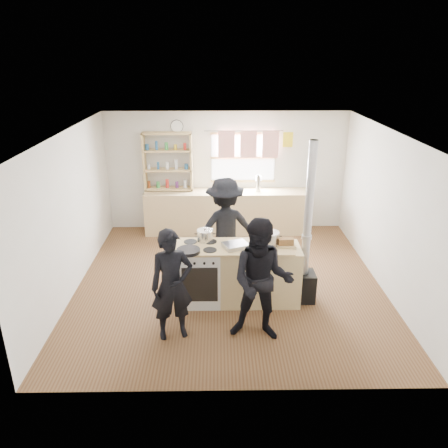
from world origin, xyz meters
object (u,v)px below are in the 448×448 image
Objects in this scene: skillet_greens at (188,251)px; cooking_island at (240,273)px; roast_tray at (236,245)px; stockpot_counter at (269,238)px; stockpot_stove at (205,235)px; person_near_right at (262,281)px; person_far at (225,228)px; person_near_left at (172,285)px; thermos at (258,184)px; bread_board at (286,243)px; flue_heater at (305,262)px.

cooking_island is at bearing 16.07° from skillet_greens.
roast_tray is 1.45× the size of stockpot_counter.
roast_tray is at bearing -141.23° from cooking_island.
stockpot_stove is 0.84× the size of stockpot_counter.
person_far is (-0.45, 1.80, 0.01)m from person_near_right.
cooking_island is at bearing 113.74° from person_near_right.
skillet_greens is 1.22m from person_far.
person_near_left is at bearing -172.93° from person_near_right.
cooking_island is at bearing -100.48° from thermos.
bread_board is 1.26m from person_far.
stockpot_counter is 0.12× the size of flue_heater.
flue_heater is (0.55, -0.04, -0.37)m from stockpot_counter.
stockpot_counter is 0.17× the size of person_far.
stockpot_stove is (-0.45, 0.24, 0.05)m from roast_tray.
bread_board is at bearing -86.59° from thermos.
stockpot_stove is at bearing 60.35° from skillet_greens.
flue_heater is (0.31, 0.02, -0.32)m from bread_board.
person_near_left is (-0.93, -0.88, 0.31)m from cooking_island.
person_near_right reaches higher than person_near_left.
cooking_island is 0.71m from stockpot_counter.
flue_heater is at bearing 9.41° from person_near_left.
skillet_greens is 0.20× the size of person_far.
flue_heater is 1.45× the size of person_far.
cooking_island is 0.85m from bread_board.
person_far is at bearing 143.91° from flue_heater.
roast_tray is 1.46× the size of bread_board.
flue_heater is 2.12m from person_near_left.
stockpot_counter is at bearing 18.77° from person_near_left.
cooking_island is 5.76× the size of skillet_greens.
thermos is 3.25m from skillet_greens.
roast_tray is 0.25× the size of person_far.
person_near_left is (-1.45, -3.65, -0.29)m from thermos.
cooking_island is 0.78m from stockpot_stove.
stockpot_counter is (0.44, 0.05, 0.56)m from cooking_island.
skillet_greens is at bearing -172.71° from flue_heater.
person_near_right is (0.24, -0.93, 0.38)m from cooking_island.
stockpot_counter is (0.51, 0.10, 0.06)m from roast_tray.
thermos is at bearing 95.10° from person_near_right.
skillet_greens is at bearing -171.76° from bread_board.
bread_board reaches higher than skillet_greens.
thermos reaches higher than skillet_greens.
cooking_island is 1.27× the size of person_near_left.
stockpot_stove is 1.22m from bread_board.
flue_heater is at bearing 3.26° from roast_tray.
cooking_island is 0.93m from skillet_greens.
roast_tray reaches higher than cooking_island.
bread_board is at bearing 3.44° from roast_tray.
cooking_island is at bearing 179.18° from bread_board.
person_near_right is (-0.27, -3.70, -0.21)m from thermos.
bread_board is 0.17× the size of person_far.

